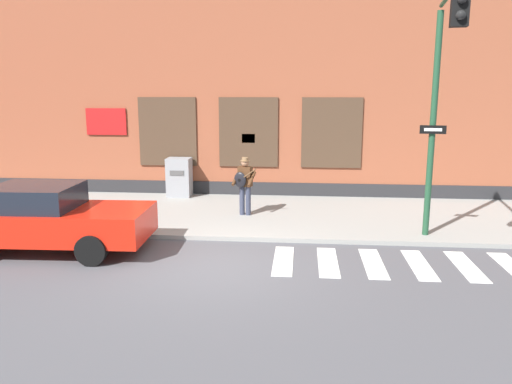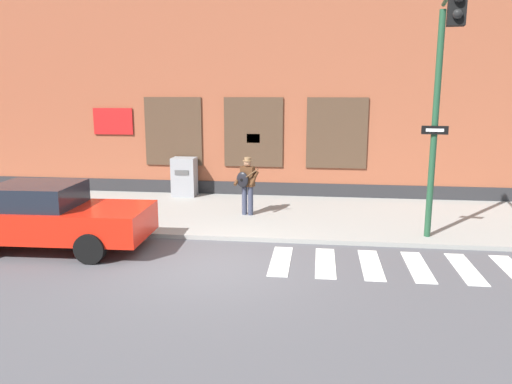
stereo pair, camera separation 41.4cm
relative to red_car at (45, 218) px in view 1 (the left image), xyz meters
The scene contains 8 objects.
ground_plane 4.12m from the red_car, ahead, with size 160.00×160.00×0.00m, color #4C4C51.
sidewalk 5.45m from the red_car, 42.34° to the left, with size 28.00×5.04×0.11m.
building_backdrop 9.87m from the red_car, 63.92° to the left, with size 28.00×4.06×9.32m.
crosswalk 7.85m from the red_car, ahead, with size 5.20×1.90×0.01m.
red_car is the anchor object (origin of this frame).
busker 5.35m from the red_car, 38.64° to the left, with size 0.72×0.64×1.66m.
traffic_light 9.27m from the red_car, ahead, with size 0.84×3.20×5.48m.
utility_box 5.95m from the red_car, 73.43° to the left, with size 0.78×0.65×1.29m.
Camera 1 is at (1.79, -9.81, 3.62)m, focal length 35.00 mm.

